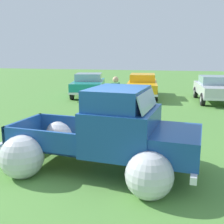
# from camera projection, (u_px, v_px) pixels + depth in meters

# --- Properties ---
(ground_plane) EXTENTS (80.00, 80.00, 0.00)m
(ground_plane) POSITION_uv_depth(u_px,v_px,m) (96.00, 168.00, 6.45)
(ground_plane) COLOR #548C3D
(vintage_pickup_truck) EXTENTS (4.76, 3.07, 1.96)m
(vintage_pickup_truck) POSITION_uv_depth(u_px,v_px,m) (111.00, 139.00, 6.17)
(vintage_pickup_truck) COLOR black
(vintage_pickup_truck) RESTS_ON ground
(show_car_0) EXTENTS (2.78, 4.58, 1.43)m
(show_car_0) POSITION_uv_depth(u_px,v_px,m) (89.00, 84.00, 17.33)
(show_car_0) COLOR black
(show_car_0) RESTS_ON ground
(show_car_1) EXTENTS (2.29, 4.77, 1.43)m
(show_car_1) POSITION_uv_depth(u_px,v_px,m) (142.00, 85.00, 16.85)
(show_car_1) COLOR black
(show_car_1) RESTS_ON ground
(show_car_2) EXTENTS (2.17, 4.33, 1.43)m
(show_car_2) POSITION_uv_depth(u_px,v_px,m) (215.00, 88.00, 15.27)
(show_car_2) COLOR black
(show_car_2) RESTS_ON ground
(spectator_0) EXTENTS (0.44, 0.52, 1.78)m
(spectator_0) POSITION_uv_depth(u_px,v_px,m) (116.00, 96.00, 10.71)
(spectator_0) COLOR #4C4742
(spectator_0) RESTS_ON ground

